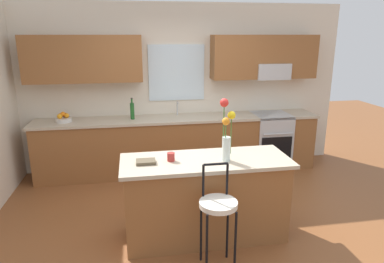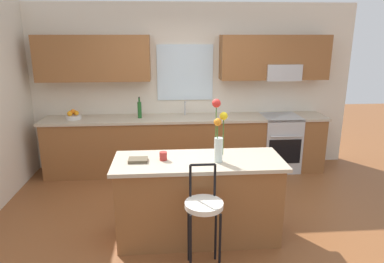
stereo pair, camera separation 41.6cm
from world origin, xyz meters
name	(u,v)px [view 1 (the left image)]	position (x,y,z in m)	size (l,w,h in m)	color
ground_plane	(199,223)	(0.00, 0.00, 0.00)	(14.00, 14.00, 0.00)	brown
back_wall_assembly	(178,78)	(0.03, 1.98, 1.51)	(5.60, 0.50, 2.70)	beige
counter_run	(180,144)	(0.00, 1.70, 0.47)	(4.56, 0.64, 0.92)	brown
sink_faucet	(177,107)	(-0.01, 1.84, 1.06)	(0.02, 0.13, 0.23)	#B7BABC
oven_range	(270,140)	(1.56, 1.68, 0.46)	(0.60, 0.64, 0.92)	#B7BABC
kitchen_island	(205,198)	(0.01, -0.27, 0.46)	(1.81, 0.70, 0.92)	brown
bar_stool_near	(218,208)	(0.01, -0.83, 0.64)	(0.36, 0.36, 1.04)	black
flower_vase	(227,132)	(0.21, -0.35, 1.23)	(0.16, 0.13, 0.66)	silver
mug_ceramic	(171,157)	(-0.36, -0.26, 0.97)	(0.08, 0.08, 0.09)	#A52D28
cookbook	(146,162)	(-0.62, -0.28, 0.94)	(0.20, 0.15, 0.03)	brown
fruit_bowl_oranges	(63,118)	(-1.78, 1.70, 0.97)	(0.24, 0.24, 0.16)	silver
bottle_olive_oil	(132,111)	(-0.74, 1.70, 1.06)	(0.06, 0.06, 0.34)	#1E5923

